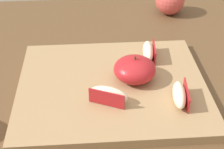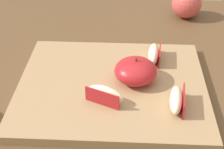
{
  "view_description": "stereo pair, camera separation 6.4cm",
  "coord_description": "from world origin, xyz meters",
  "px_view_note": "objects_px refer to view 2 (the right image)",
  "views": [
    {
      "loc": [
        -0.0,
        -0.55,
        1.17
      ],
      "look_at": [
        0.04,
        -0.03,
        0.79
      ],
      "focal_mm": 55.16,
      "sensor_mm": 36.0,
      "label": 1
    },
    {
      "loc": [
        0.06,
        -0.55,
        1.17
      ],
      "look_at": [
        0.04,
        -0.03,
        0.79
      ],
      "focal_mm": 55.16,
      "sensor_mm": 36.0,
      "label": 2
    }
  ],
  "objects_px": {
    "apple_wedge_left": "(177,100)",
    "apple_wedge_middle": "(154,54)",
    "apple_wedge_near_knife": "(105,94)",
    "whole_apple_pink_lady": "(187,3)",
    "cutting_board": "(112,87)",
    "apple_half_skin_up": "(136,71)"
  },
  "relations": [
    {
      "from": "whole_apple_pink_lady",
      "to": "apple_wedge_near_knife",
      "type": "bearing_deg",
      "value": -116.34
    },
    {
      "from": "apple_wedge_near_knife",
      "to": "whole_apple_pink_lady",
      "type": "distance_m",
      "value": 0.43
    },
    {
      "from": "cutting_board",
      "to": "apple_half_skin_up",
      "type": "bearing_deg",
      "value": 13.45
    },
    {
      "from": "apple_wedge_middle",
      "to": "whole_apple_pink_lady",
      "type": "relative_size",
      "value": 0.82
    },
    {
      "from": "apple_wedge_middle",
      "to": "whole_apple_pink_lady",
      "type": "xyz_separation_m",
      "value": [
        0.1,
        0.24,
        0.01
      ]
    },
    {
      "from": "apple_wedge_left",
      "to": "whole_apple_pink_lady",
      "type": "relative_size",
      "value": 0.82
    },
    {
      "from": "apple_wedge_left",
      "to": "whole_apple_pink_lady",
      "type": "height_order",
      "value": "whole_apple_pink_lady"
    },
    {
      "from": "apple_half_skin_up",
      "to": "whole_apple_pink_lady",
      "type": "height_order",
      "value": "whole_apple_pink_lady"
    },
    {
      "from": "apple_wedge_left",
      "to": "apple_wedge_middle",
      "type": "xyz_separation_m",
      "value": [
        -0.03,
        0.15,
        0.0
      ]
    },
    {
      "from": "apple_wedge_near_knife",
      "to": "whole_apple_pink_lady",
      "type": "relative_size",
      "value": 0.84
    },
    {
      "from": "cutting_board",
      "to": "whole_apple_pink_lady",
      "type": "relative_size",
      "value": 4.13
    },
    {
      "from": "apple_wedge_left",
      "to": "apple_wedge_near_knife",
      "type": "bearing_deg",
      "value": 175.81
    },
    {
      "from": "cutting_board",
      "to": "apple_wedge_left",
      "type": "bearing_deg",
      "value": -28.71
    },
    {
      "from": "cutting_board",
      "to": "whole_apple_pink_lady",
      "type": "xyz_separation_m",
      "value": [
        0.18,
        0.33,
        0.03
      ]
    },
    {
      "from": "cutting_board",
      "to": "apple_wedge_near_knife",
      "type": "xyz_separation_m",
      "value": [
        -0.01,
        -0.05,
        0.02
      ]
    },
    {
      "from": "apple_wedge_left",
      "to": "cutting_board",
      "type": "bearing_deg",
      "value": 151.29
    },
    {
      "from": "cutting_board",
      "to": "whole_apple_pink_lady",
      "type": "bearing_deg",
      "value": 61.34
    },
    {
      "from": "apple_wedge_left",
      "to": "apple_wedge_middle",
      "type": "height_order",
      "value": "same"
    },
    {
      "from": "whole_apple_pink_lady",
      "to": "apple_half_skin_up",
      "type": "bearing_deg",
      "value": -113.06
    },
    {
      "from": "apple_wedge_near_knife",
      "to": "apple_half_skin_up",
      "type": "bearing_deg",
      "value": 50.03
    },
    {
      "from": "apple_wedge_left",
      "to": "whole_apple_pink_lady",
      "type": "xyz_separation_m",
      "value": [
        0.07,
        0.39,
        0.01
      ]
    },
    {
      "from": "apple_wedge_middle",
      "to": "cutting_board",
      "type": "bearing_deg",
      "value": -134.53
    }
  ]
}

